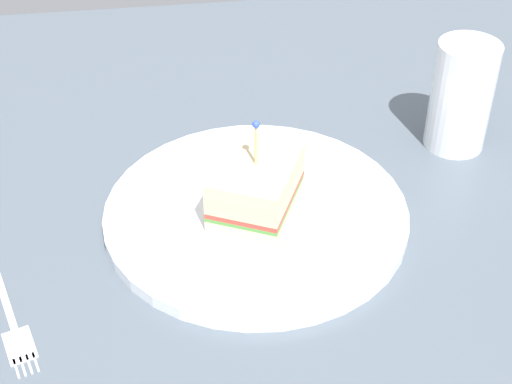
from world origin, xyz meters
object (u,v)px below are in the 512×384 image
at_px(fork, 15,332).
at_px(sandwich_half_center, 257,186).
at_px(drink_glass, 460,101).
at_px(plate, 256,214).

bearing_deg(fork, sandwich_half_center, 28.41).
bearing_deg(fork, drink_glass, 25.44).
bearing_deg(plate, sandwich_half_center, 55.54).
bearing_deg(sandwich_half_center, drink_glass, 22.52).
bearing_deg(sandwich_half_center, fork, -151.59).
relative_size(sandwich_half_center, drink_glass, 0.95).
height_order(sandwich_half_center, fork, sandwich_half_center).
xyz_separation_m(drink_glass, fork, (-0.44, -0.21, -0.05)).
xyz_separation_m(plate, fork, (-0.21, -0.12, -0.00)).
height_order(sandwich_half_center, drink_glass, drink_glass).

